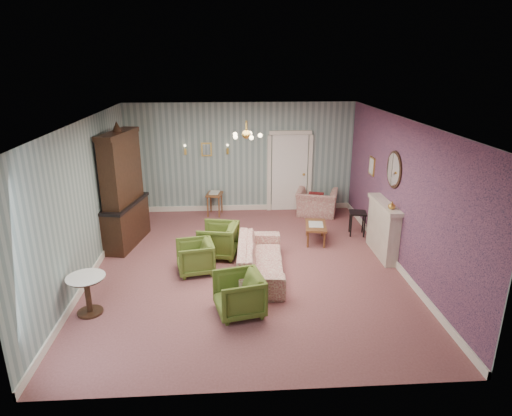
{
  "coord_description": "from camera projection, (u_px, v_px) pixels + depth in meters",
  "views": [
    {
      "loc": [
        -0.34,
        -7.99,
        3.96
      ],
      "look_at": [
        0.2,
        0.4,
        1.1
      ],
      "focal_mm": 30.95,
      "sensor_mm": 36.0,
      "label": 1
    }
  ],
  "objects": [
    {
      "name": "olive_chair_c",
      "position": [
        218.0,
        238.0,
        9.21
      ],
      "size": [
        0.85,
        0.89,
        0.78
      ],
      "primitive_type": "imported",
      "rotation": [
        0.0,
        0.0,
        -1.77
      ],
      "color": "#4D6122",
      "rests_on": "floor"
    },
    {
      "name": "wall_front",
      "position": [
        260.0,
        289.0,
        5.07
      ],
      "size": [
        6.0,
        0.0,
        6.0
      ],
      "primitive_type": "plane",
      "rotation": [
        -1.57,
        0.0,
        0.0
      ],
      "color": "slate",
      "rests_on": "ground"
    },
    {
      "name": "olive_chair_b",
      "position": [
        195.0,
        256.0,
        8.51
      ],
      "size": [
        0.75,
        0.78,
        0.7
      ],
      "primitive_type": "imported",
      "rotation": [
        0.0,
        0.0,
        -1.38
      ],
      "color": "#4D6122",
      "rests_on": "floor"
    },
    {
      "name": "framed_print",
      "position": [
        372.0,
        166.0,
        10.16
      ],
      "size": [
        0.04,
        0.34,
        0.42
      ],
      "primitive_type": null,
      "color": "gold",
      "rests_on": "wall_right"
    },
    {
      "name": "side_table_black",
      "position": [
        357.0,
        223.0,
        10.34
      ],
      "size": [
        0.44,
        0.44,
        0.57
      ],
      "primitive_type": null,
      "rotation": [
        0.0,
        0.0,
        -0.17
      ],
      "color": "black",
      "rests_on": "floor"
    },
    {
      "name": "pedestal_table",
      "position": [
        88.0,
        295.0,
        7.12
      ],
      "size": [
        0.75,
        0.75,
        0.67
      ],
      "primitive_type": null,
      "rotation": [
        0.0,
        0.0,
        0.24
      ],
      "color": "black",
      "rests_on": "floor"
    },
    {
      "name": "chandelier",
      "position": [
        246.0,
        136.0,
        7.99
      ],
      "size": [
        0.56,
        0.56,
        0.36
      ],
      "primitive_type": null,
      "color": "gold",
      "rests_on": "ceiling"
    },
    {
      "name": "mantel_vase",
      "position": [
        392.0,
        205.0,
        8.62
      ],
      "size": [
        0.15,
        0.15,
        0.15
      ],
      "primitive_type": "imported",
      "color": "gold",
      "rests_on": "fireplace"
    },
    {
      "name": "coffee_table",
      "position": [
        315.0,
        233.0,
        9.99
      ],
      "size": [
        0.57,
        0.87,
        0.42
      ],
      "primitive_type": null,
      "rotation": [
        0.0,
        0.0,
        -0.15
      ],
      "color": "brown",
      "rests_on": "floor"
    },
    {
      "name": "burgundy_cushion",
      "position": [
        316.0,
        199.0,
        11.47
      ],
      "size": [
        0.41,
        0.28,
        0.39
      ],
      "primitive_type": "cube",
      "rotation": [
        0.17,
        0.0,
        -0.35
      ],
      "color": "maroon",
      "rests_on": "wingback_chair"
    },
    {
      "name": "nesting_table",
      "position": [
        215.0,
        203.0,
        11.67
      ],
      "size": [
        0.47,
        0.55,
        0.64
      ],
      "primitive_type": null,
      "rotation": [
        0.0,
        0.0,
        -0.17
      ],
      "color": "brown",
      "rests_on": "floor"
    },
    {
      "name": "gilt_mirror_back",
      "position": [
        206.0,
        149.0,
        11.51
      ],
      "size": [
        0.28,
        0.06,
        0.36
      ],
      "primitive_type": null,
      "color": "gold",
      "rests_on": "wall_back"
    },
    {
      "name": "sconce_left",
      "position": [
        185.0,
        150.0,
        11.46
      ],
      "size": [
        0.16,
        0.12,
        0.3
      ],
      "primitive_type": null,
      "color": "gold",
      "rests_on": "wall_back"
    },
    {
      "name": "sofa_chintz",
      "position": [
        260.0,
        253.0,
        8.43
      ],
      "size": [
        0.78,
        2.22,
        0.85
      ],
      "primitive_type": "imported",
      "rotation": [
        0.0,
        0.0,
        1.51
      ],
      "color": "#973C41",
      "rests_on": "floor"
    },
    {
      "name": "wall_left",
      "position": [
        86.0,
        201.0,
        8.19
      ],
      "size": [
        0.0,
        7.0,
        7.0
      ],
      "primitive_type": "plane",
      "rotation": [
        1.57,
        0.0,
        1.57
      ],
      "color": "slate",
      "rests_on": "ground"
    },
    {
      "name": "door",
      "position": [
        289.0,
        171.0,
        11.84
      ],
      "size": [
        1.12,
        0.12,
        2.16
      ],
      "primitive_type": null,
      "color": "white",
      "rests_on": "floor"
    },
    {
      "name": "floor",
      "position": [
        247.0,
        266.0,
        8.84
      ],
      "size": [
        7.0,
        7.0,
        0.0
      ],
      "primitive_type": "plane",
      "color": "#864E4E",
      "rests_on": "ground"
    },
    {
      "name": "sconce_right",
      "position": [
        228.0,
        149.0,
        11.52
      ],
      "size": [
        0.16,
        0.12,
        0.3
      ],
      "primitive_type": null,
      "color": "gold",
      "rests_on": "wall_back"
    },
    {
      "name": "wall_right",
      "position": [
        401.0,
        195.0,
        8.56
      ],
      "size": [
        0.0,
        7.0,
        7.0
      ],
      "primitive_type": "plane",
      "rotation": [
        1.57,
        0.0,
        -1.57
      ],
      "color": "slate",
      "rests_on": "ground"
    },
    {
      "name": "wall_right_floral",
      "position": [
        400.0,
        195.0,
        8.56
      ],
      "size": [
        0.0,
        7.0,
        7.0
      ],
      "primitive_type": "plane",
      "rotation": [
        1.57,
        0.0,
        -1.57
      ],
      "color": "#AA556D",
      "rests_on": "ground"
    },
    {
      "name": "wall_back",
      "position": [
        241.0,
        158.0,
        11.68
      ],
      "size": [
        6.0,
        0.0,
        6.0
      ],
      "primitive_type": "plane",
      "rotation": [
        1.57,
        0.0,
        0.0
      ],
      "color": "slate",
      "rests_on": "ground"
    },
    {
      "name": "wingback_chair",
      "position": [
        317.0,
        198.0,
        11.62
      ],
      "size": [
        1.19,
        0.94,
        0.91
      ],
      "primitive_type": "imported",
      "rotation": [
        0.0,
        0.0,
        2.85
      ],
      "color": "#973C41",
      "rests_on": "floor"
    },
    {
      "name": "dresser",
      "position": [
        122.0,
        186.0,
        9.53
      ],
      "size": [
        0.86,
        1.68,
        2.67
      ],
      "primitive_type": null,
      "rotation": [
        0.0,
        0.0,
        -0.2
      ],
      "color": "black",
      "rests_on": "floor"
    },
    {
      "name": "oval_mirror",
      "position": [
        394.0,
        170.0,
        8.8
      ],
      "size": [
        0.04,
        0.76,
        0.84
      ],
      "primitive_type": null,
      "color": "white",
      "rests_on": "wall_right"
    },
    {
      "name": "fireplace",
      "position": [
        383.0,
        229.0,
        9.21
      ],
      "size": [
        0.3,
        1.4,
        1.16
      ],
      "primitive_type": null,
      "color": "beige",
      "rests_on": "floor"
    },
    {
      "name": "olive_chair_a",
      "position": [
        239.0,
        292.0,
        7.11
      ],
      "size": [
        0.84,
        0.87,
        0.76
      ],
      "primitive_type": "imported",
      "rotation": [
        0.0,
        0.0,
        -1.34
      ],
      "color": "#4D6122",
      "rests_on": "floor"
    },
    {
      "name": "ceiling",
      "position": [
        246.0,
        121.0,
        7.91
      ],
      "size": [
        7.0,
        7.0,
        0.0
      ],
      "primitive_type": "plane",
      "rotation": [
        3.14,
        0.0,
        0.0
      ],
      "color": "white",
      "rests_on": "ground"
    }
  ]
}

